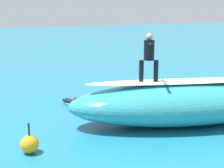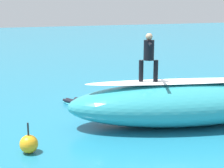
{
  "view_description": "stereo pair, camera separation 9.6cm",
  "coord_description": "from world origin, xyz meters",
  "px_view_note": "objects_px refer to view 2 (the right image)",
  "views": [
    {
      "loc": [
        7.04,
        12.09,
        4.15
      ],
      "look_at": [
        1.7,
        0.02,
        1.24
      ],
      "focal_mm": 57.06,
      "sensor_mm": 36.0,
      "label": 1
    },
    {
      "loc": [
        6.95,
        12.13,
        4.15
      ],
      "look_at": [
        1.7,
        0.02,
        1.24
      ],
      "focal_mm": 57.06,
      "sensor_mm": 36.0,
      "label": 2
    }
  ],
  "objects_px": {
    "surfer_riding": "(149,54)",
    "surfer_paddling": "(80,102)",
    "surfboard_paddling": "(82,106)",
    "buoy_marker": "(29,144)",
    "surfboard_riding": "(148,83)"
  },
  "relations": [
    {
      "from": "surfer_riding",
      "to": "surfer_paddling",
      "type": "relative_size",
      "value": 1.07
    },
    {
      "from": "surfer_riding",
      "to": "surfboard_paddling",
      "type": "relative_size",
      "value": 0.7
    },
    {
      "from": "buoy_marker",
      "to": "surfboard_paddling",
      "type": "bearing_deg",
      "value": -126.89
    },
    {
      "from": "surfboard_riding",
      "to": "surfer_riding",
      "type": "bearing_deg",
      "value": 0.0
    },
    {
      "from": "surfboard_riding",
      "to": "surfer_paddling",
      "type": "bearing_deg",
      "value": -43.44
    },
    {
      "from": "surfboard_riding",
      "to": "buoy_marker",
      "type": "height_order",
      "value": "surfboard_riding"
    },
    {
      "from": "surfboard_paddling",
      "to": "surfer_paddling",
      "type": "xyz_separation_m",
      "value": [
        0.05,
        -0.11,
        0.16
      ]
    },
    {
      "from": "surfer_riding",
      "to": "buoy_marker",
      "type": "xyz_separation_m",
      "value": [
        4.3,
        0.76,
        -2.29
      ]
    },
    {
      "from": "surfboard_riding",
      "to": "buoy_marker",
      "type": "distance_m",
      "value": 4.56
    },
    {
      "from": "surfboard_riding",
      "to": "surfer_riding",
      "type": "xyz_separation_m",
      "value": [
        0.0,
        0.0,
        1.01
      ]
    },
    {
      "from": "surfer_paddling",
      "to": "surfboard_paddling",
      "type": "bearing_deg",
      "value": 0.0
    },
    {
      "from": "surfer_riding",
      "to": "surfboard_paddling",
      "type": "bearing_deg",
      "value": -43.53
    },
    {
      "from": "surfer_riding",
      "to": "surfboard_riding",
      "type": "bearing_deg",
      "value": 0.0
    },
    {
      "from": "surfboard_paddling",
      "to": "surfer_paddling",
      "type": "distance_m",
      "value": 0.21
    },
    {
      "from": "surfer_paddling",
      "to": "buoy_marker",
      "type": "distance_m",
      "value": 4.97
    }
  ]
}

